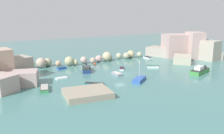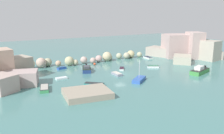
# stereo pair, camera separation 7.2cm
# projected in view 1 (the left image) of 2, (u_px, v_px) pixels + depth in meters

# --- Properties ---
(cove_water) EXTENTS (160.00, 160.00, 0.00)m
(cove_water) POSITION_uv_depth(u_px,v_px,m) (120.00, 75.00, 56.19)
(cove_water) COLOR #487D7A
(cove_water) RESTS_ON ground
(cliff_headland_right) EXTENTS (22.34, 20.76, 8.20)m
(cliff_headland_right) POSITION_uv_depth(u_px,v_px,m) (184.00, 49.00, 76.64)
(cliff_headland_right) COLOR #AFA595
(cliff_headland_right) RESTS_ON ground
(rock_breakwater) EXTENTS (38.53, 4.43, 2.74)m
(rock_breakwater) POSITION_uv_depth(u_px,v_px,m) (80.00, 60.00, 67.63)
(rock_breakwater) COLOR #A9B27F
(rock_breakwater) RESTS_ON ground
(stone_dock) EXTENTS (8.51, 7.23, 1.06)m
(stone_dock) POSITION_uv_depth(u_px,v_px,m) (87.00, 93.00, 41.80)
(stone_dock) COLOR gray
(stone_dock) RESTS_ON ground
(channel_buoy) EXTENTS (0.66, 0.66, 0.66)m
(channel_buoy) POSITION_uv_depth(u_px,v_px,m) (95.00, 64.00, 65.91)
(channel_buoy) COLOR #E04C28
(channel_buoy) RESTS_ON cove_water
(moored_boat_0) EXTENTS (4.68, 4.20, 4.55)m
(moored_boat_0) POSITION_uv_depth(u_px,v_px,m) (139.00, 79.00, 50.79)
(moored_boat_0) COLOR #325DB7
(moored_boat_0) RESTS_ON cove_water
(moored_boat_1) EXTENTS (3.83, 5.74, 1.57)m
(moored_boat_1) POSITION_uv_depth(u_px,v_px,m) (87.00, 69.00, 59.13)
(moored_boat_1) COLOR navy
(moored_boat_1) RESTS_ON cove_water
(moored_boat_2) EXTENTS (3.09, 2.29, 0.56)m
(moored_boat_2) POSITION_uv_depth(u_px,v_px,m) (153.00, 67.00, 62.85)
(moored_boat_2) COLOR white
(moored_boat_2) RESTS_ON cove_water
(moored_boat_3) EXTENTS (6.72, 4.17, 1.84)m
(moored_boat_3) POSITION_uv_depth(u_px,v_px,m) (200.00, 71.00, 57.12)
(moored_boat_3) COLOR #408D42
(moored_boat_3) RESTS_ON cove_water
(moored_boat_4) EXTENTS (3.77, 3.53, 0.60)m
(moored_boat_4) POSITION_uv_depth(u_px,v_px,m) (94.00, 84.00, 47.60)
(moored_boat_4) COLOR teal
(moored_boat_4) RESTS_ON cove_water
(moored_boat_5) EXTENTS (2.53, 4.49, 0.64)m
(moored_boat_5) POSITION_uv_depth(u_px,v_px,m) (45.00, 88.00, 45.13)
(moored_boat_5) COLOR #398A51
(moored_boat_5) RESTS_ON cove_water
(moored_boat_6) EXTENTS (2.48, 3.03, 0.42)m
(moored_boat_6) POSITION_uv_depth(u_px,v_px,m) (122.00, 69.00, 61.12)
(moored_boat_6) COLOR white
(moored_boat_6) RESTS_ON cove_water
(moored_boat_7) EXTENTS (2.54, 1.37, 0.38)m
(moored_boat_7) POSITION_uv_depth(u_px,v_px,m) (61.00, 78.00, 52.41)
(moored_boat_7) COLOR white
(moored_boat_7) RESTS_ON cove_water
(moored_boat_8) EXTENTS (1.38, 3.21, 0.58)m
(moored_boat_8) POSITION_uv_depth(u_px,v_px,m) (117.00, 74.00, 55.67)
(moored_boat_8) COLOR gray
(moored_boat_8) RESTS_ON cove_water
(moored_boat_9) EXTENTS (2.42, 1.53, 0.54)m
(moored_boat_9) POSITION_uv_depth(u_px,v_px,m) (62.00, 68.00, 61.45)
(moored_boat_9) COLOR blue
(moored_boat_9) RESTS_ON cove_water
(moored_boat_10) EXTENTS (1.54, 3.09, 0.56)m
(moored_boat_10) POSITION_uv_depth(u_px,v_px,m) (148.00, 58.00, 75.19)
(moored_boat_10) COLOR silver
(moored_boat_10) RESTS_ON cove_water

